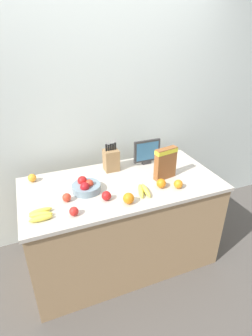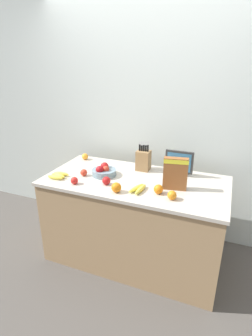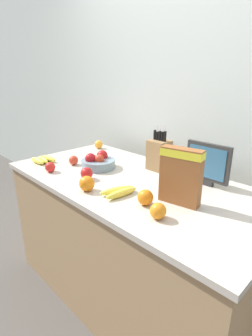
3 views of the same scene
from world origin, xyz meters
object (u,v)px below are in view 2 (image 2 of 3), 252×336
at_px(cereal_box, 175,172).
at_px(apple_near_bananas, 84,173).
at_px(banana_bunch_right, 58,176).
at_px(apple_front, 74,181).
at_px(fruit_bowl, 104,171).
at_px(apple_middle, 106,181).
at_px(orange_near_bowl, 116,187).
at_px(small_monitor, 179,163).
at_px(orange_mid_left, 85,157).
at_px(knife_block, 143,160).
at_px(orange_mid_right, 158,189).
at_px(orange_front_center, 172,195).
at_px(banana_bunch_left, 138,189).

height_order(cereal_box, apple_near_bananas, cereal_box).
bearing_deg(banana_bunch_right, apple_front, -16.25).
relative_size(cereal_box, fruit_bowl, 1.23).
bearing_deg(apple_middle, cereal_box, 13.38).
relative_size(fruit_bowl, orange_near_bowl, 2.70).
height_order(small_monitor, fruit_bowl, small_monitor).
xyz_separation_m(fruit_bowl, orange_mid_left, (-0.39, 0.32, -0.01)).
height_order(knife_block, orange_mid_right, knife_block).
bearing_deg(apple_middle, orange_front_center, -5.07).
relative_size(apple_middle, orange_front_center, 1.00).
distance_m(small_monitor, orange_mid_left, 1.06).
height_order(small_monitor, apple_front, small_monitor).
bearing_deg(small_monitor, apple_middle, -141.26).
bearing_deg(knife_block, banana_bunch_left, -76.44).
xyz_separation_m(orange_mid_left, orange_mid_right, (0.98, -0.49, 0.00)).
bearing_deg(banana_bunch_right, small_monitor, 24.54).
relative_size(small_monitor, apple_near_bananas, 3.97).
distance_m(banana_bunch_right, apple_near_bananas, 0.24).
bearing_deg(cereal_box, banana_bunch_left, -161.83).
bearing_deg(orange_mid_right, apple_near_bananas, 173.25).
distance_m(apple_near_bananas, orange_mid_left, 0.46).
height_order(orange_mid_left, orange_mid_right, orange_mid_right).
bearing_deg(banana_bunch_left, knife_block, 103.56).
xyz_separation_m(orange_near_bowl, orange_mid_right, (0.33, 0.11, -0.00)).
xyz_separation_m(knife_block, orange_mid_right, (0.28, -0.45, -0.06)).
relative_size(apple_near_bananas, orange_near_bowl, 0.78).
xyz_separation_m(apple_middle, apple_front, (-0.27, -0.10, -0.00)).
height_order(knife_block, cereal_box, knife_block).
height_order(apple_near_bananas, orange_mid_right, orange_mid_right).
height_order(knife_block, banana_bunch_left, knife_block).
xyz_separation_m(apple_middle, orange_front_center, (0.60, -0.05, 0.00)).
xyz_separation_m(small_monitor, orange_mid_left, (-1.05, 0.06, -0.10)).
distance_m(fruit_bowl, banana_bunch_left, 0.46).
relative_size(cereal_box, orange_mid_left, 4.02).
xyz_separation_m(banana_bunch_left, orange_near_bowl, (-0.16, -0.09, 0.02)).
distance_m(small_monitor, banana_bunch_right, 1.14).
bearing_deg(orange_mid_left, banana_bunch_right, -88.06).
height_order(orange_mid_left, orange_front_center, orange_front_center).
distance_m(cereal_box, apple_middle, 0.60).
xyz_separation_m(cereal_box, orange_mid_right, (-0.10, -0.13, -0.11)).
height_order(apple_front, orange_front_center, orange_front_center).
distance_m(knife_block, banana_bunch_left, 0.48).
bearing_deg(orange_front_center, apple_front, -177.18).
bearing_deg(orange_mid_left, knife_block, -3.72).
xyz_separation_m(cereal_box, orange_front_center, (0.02, -0.19, -0.12)).
relative_size(fruit_bowl, apple_front, 3.48).
bearing_deg(orange_mid_right, banana_bunch_right, -177.79).
distance_m(banana_bunch_left, orange_front_center, 0.30).
bearing_deg(fruit_bowl, orange_mid_left, 141.05).
bearing_deg(apple_near_bananas, orange_front_center, -9.49).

